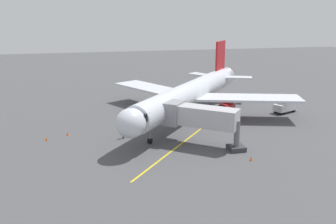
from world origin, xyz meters
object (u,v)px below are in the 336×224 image
at_px(ground_crew_marshaller, 123,132).
at_px(safety_cone_wing_port, 68,134).
at_px(safety_cone_nose_left, 47,139).
at_px(airplane, 190,94).
at_px(safety_cone_nose_right, 251,158).
at_px(box_truck_near_nose, 286,105).
at_px(jet_bridge, 195,116).

height_order(ground_crew_marshaller, safety_cone_wing_port, ground_crew_marshaller).
bearing_deg(safety_cone_nose_left, airplane, -164.03).
relative_size(airplane, safety_cone_nose_right, 61.69).
relative_size(box_truck_near_nose, safety_cone_nose_right, 9.08).
distance_m(safety_cone_nose_left, safety_cone_wing_port, 3.21).
height_order(jet_bridge, safety_cone_nose_right, jet_bridge).
height_order(safety_cone_nose_right, safety_cone_wing_port, same).
height_order(jet_bridge, safety_cone_wing_port, jet_bridge).
relative_size(box_truck_near_nose, safety_cone_nose_left, 9.08).
relative_size(ground_crew_marshaller, safety_cone_nose_left, 3.11).
bearing_deg(jet_bridge, ground_crew_marshaller, -26.16).
relative_size(safety_cone_nose_right, safety_cone_wing_port, 1.00).
xyz_separation_m(jet_bridge, box_truck_near_nose, (-20.20, -11.62, -2.38)).
bearing_deg(safety_cone_wing_port, ground_crew_marshaller, 157.69).
relative_size(ground_crew_marshaller, safety_cone_wing_port, 3.11).
height_order(jet_bridge, safety_cone_nose_left, jet_bridge).
distance_m(box_truck_near_nose, safety_cone_nose_right, 24.33).
bearing_deg(airplane, box_truck_near_nose, 178.28).
relative_size(jet_bridge, safety_cone_nose_left, 18.31).
relative_size(safety_cone_nose_left, safety_cone_wing_port, 1.00).
xyz_separation_m(ground_crew_marshaller, safety_cone_nose_left, (10.24, -1.41, -0.61)).
bearing_deg(safety_cone_wing_port, safety_cone_nose_right, 145.41).
distance_m(airplane, safety_cone_wing_port, 20.31).
bearing_deg(safety_cone_nose_right, airplane, -84.88).
relative_size(airplane, safety_cone_wing_port, 61.69).
bearing_deg(safety_cone_nose_right, safety_cone_nose_left, -28.40).
bearing_deg(jet_bridge, box_truck_near_nose, -150.09).
distance_m(jet_bridge, safety_cone_nose_left, 20.33).
distance_m(ground_crew_marshaller, safety_cone_nose_right, 17.84).
height_order(safety_cone_nose_left, safety_cone_nose_right, same).
distance_m(airplane, safety_cone_nose_left, 23.34).
distance_m(ground_crew_marshaller, safety_cone_nose_left, 10.36).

